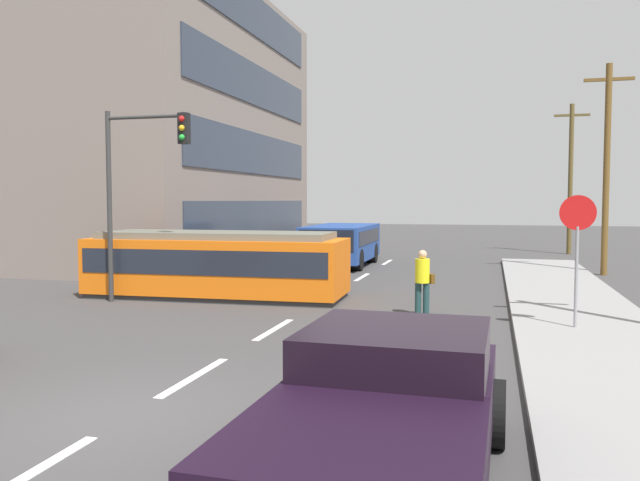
{
  "coord_description": "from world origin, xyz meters",
  "views": [
    {
      "loc": [
        4.68,
        -7.48,
        2.91
      ],
      "look_at": [
        0.09,
        9.65,
        1.79
      ],
      "focal_mm": 35.93,
      "sensor_mm": 36.0,
      "label": 1
    }
  ],
  "objects_px": {
    "city_bus": "(341,242)",
    "parked_sedan_furthest": "(307,242)",
    "pedestrian_crossing": "(423,279)",
    "parked_sedan_far": "(263,251)",
    "parked_sedan_mid": "(199,262)",
    "stop_sign": "(577,233)",
    "traffic_light_mast": "(139,170)",
    "streetcar_tram": "(217,263)",
    "utility_pole_mid": "(607,166)",
    "pickup_truck_parked": "(387,412)",
    "utility_pole_far": "(571,176)"
  },
  "relations": [
    {
      "from": "traffic_light_mast",
      "to": "parked_sedan_furthest",
      "type": "bearing_deg",
      "value": 90.35
    },
    {
      "from": "city_bus",
      "to": "stop_sign",
      "type": "relative_size",
      "value": 2.02
    },
    {
      "from": "city_bus",
      "to": "parked_sedan_furthest",
      "type": "height_order",
      "value": "city_bus"
    },
    {
      "from": "pedestrian_crossing",
      "to": "city_bus",
      "type": "bearing_deg",
      "value": 112.45
    },
    {
      "from": "stop_sign",
      "to": "utility_pole_far",
      "type": "bearing_deg",
      "value": 84.11
    },
    {
      "from": "parked_sedan_far",
      "to": "pedestrian_crossing",
      "type": "bearing_deg",
      "value": -53.51
    },
    {
      "from": "pedestrian_crossing",
      "to": "utility_pole_mid",
      "type": "distance_m",
      "value": 12.65
    },
    {
      "from": "parked_sedan_furthest",
      "to": "parked_sedan_mid",
      "type": "bearing_deg",
      "value": -93.76
    },
    {
      "from": "pickup_truck_parked",
      "to": "parked_sedan_far",
      "type": "bearing_deg",
      "value": 113.18
    },
    {
      "from": "pedestrian_crossing",
      "to": "utility_pole_mid",
      "type": "xyz_separation_m",
      "value": [
        5.88,
        10.7,
        3.29
      ]
    },
    {
      "from": "city_bus",
      "to": "parked_sedan_far",
      "type": "height_order",
      "value": "city_bus"
    },
    {
      "from": "city_bus",
      "to": "traffic_light_mast",
      "type": "height_order",
      "value": "traffic_light_mast"
    },
    {
      "from": "pickup_truck_parked",
      "to": "utility_pole_far",
      "type": "xyz_separation_m",
      "value": [
        5.04,
        30.45,
        3.4
      ]
    },
    {
      "from": "pickup_truck_parked",
      "to": "traffic_light_mast",
      "type": "relative_size",
      "value": 0.93
    },
    {
      "from": "parked_sedan_furthest",
      "to": "traffic_light_mast",
      "type": "relative_size",
      "value": 0.81
    },
    {
      "from": "parked_sedan_mid",
      "to": "pedestrian_crossing",
      "type": "bearing_deg",
      "value": -32.45
    },
    {
      "from": "streetcar_tram",
      "to": "utility_pole_mid",
      "type": "height_order",
      "value": "utility_pole_mid"
    },
    {
      "from": "pickup_truck_parked",
      "to": "parked_sedan_mid",
      "type": "relative_size",
      "value": 1.18
    },
    {
      "from": "traffic_light_mast",
      "to": "city_bus",
      "type": "bearing_deg",
      "value": 74.71
    },
    {
      "from": "streetcar_tram",
      "to": "stop_sign",
      "type": "bearing_deg",
      "value": -16.28
    },
    {
      "from": "streetcar_tram",
      "to": "city_bus",
      "type": "height_order",
      "value": "streetcar_tram"
    },
    {
      "from": "stop_sign",
      "to": "pedestrian_crossing",
      "type": "bearing_deg",
      "value": 160.53
    },
    {
      "from": "city_bus",
      "to": "parked_sedan_mid",
      "type": "height_order",
      "value": "city_bus"
    },
    {
      "from": "traffic_light_mast",
      "to": "utility_pole_far",
      "type": "distance_m",
      "value": 24.74
    },
    {
      "from": "parked_sedan_furthest",
      "to": "parked_sedan_far",
      "type": "bearing_deg",
      "value": -93.32
    },
    {
      "from": "stop_sign",
      "to": "traffic_light_mast",
      "type": "relative_size",
      "value": 0.53
    },
    {
      "from": "city_bus",
      "to": "parked_sedan_mid",
      "type": "bearing_deg",
      "value": -124.02
    },
    {
      "from": "utility_pole_mid",
      "to": "streetcar_tram",
      "type": "bearing_deg",
      "value": -143.3
    },
    {
      "from": "parked_sedan_mid",
      "to": "traffic_light_mast",
      "type": "bearing_deg",
      "value": -81.07
    },
    {
      "from": "utility_pole_mid",
      "to": "traffic_light_mast",
      "type": "bearing_deg",
      "value": -142.28
    },
    {
      "from": "parked_sedan_far",
      "to": "utility_pole_mid",
      "type": "distance_m",
      "value": 14.71
    },
    {
      "from": "streetcar_tram",
      "to": "pickup_truck_parked",
      "type": "xyz_separation_m",
      "value": [
        6.95,
        -11.39,
        -0.22
      ]
    },
    {
      "from": "parked_sedan_far",
      "to": "city_bus",
      "type": "bearing_deg",
      "value": 3.68
    },
    {
      "from": "pedestrian_crossing",
      "to": "parked_sedan_far",
      "type": "height_order",
      "value": "pedestrian_crossing"
    },
    {
      "from": "traffic_light_mast",
      "to": "utility_pole_mid",
      "type": "bearing_deg",
      "value": 37.72
    },
    {
      "from": "pedestrian_crossing",
      "to": "utility_pole_far",
      "type": "relative_size",
      "value": 0.21
    },
    {
      "from": "pickup_truck_parked",
      "to": "streetcar_tram",
      "type": "bearing_deg",
      "value": 121.4
    },
    {
      "from": "parked_sedan_far",
      "to": "traffic_light_mast",
      "type": "relative_size",
      "value": 0.77
    },
    {
      "from": "city_bus",
      "to": "utility_pole_far",
      "type": "relative_size",
      "value": 0.72
    },
    {
      "from": "stop_sign",
      "to": "utility_pole_mid",
      "type": "distance_m",
      "value": 12.33
    },
    {
      "from": "parked_sedan_furthest",
      "to": "pedestrian_crossing",
      "type": "bearing_deg",
      "value": -65.06
    },
    {
      "from": "stop_sign",
      "to": "utility_pole_mid",
      "type": "relative_size",
      "value": 0.36
    },
    {
      "from": "utility_pole_mid",
      "to": "pickup_truck_parked",
      "type": "bearing_deg",
      "value": -104.32
    },
    {
      "from": "pickup_truck_parked",
      "to": "parked_sedan_furthest",
      "type": "relative_size",
      "value": 1.15
    },
    {
      "from": "parked_sedan_mid",
      "to": "parked_sedan_furthest",
      "type": "bearing_deg",
      "value": 86.24
    },
    {
      "from": "stop_sign",
      "to": "utility_pole_far",
      "type": "relative_size",
      "value": 0.36
    },
    {
      "from": "streetcar_tram",
      "to": "pickup_truck_parked",
      "type": "height_order",
      "value": "streetcar_tram"
    },
    {
      "from": "parked_sedan_furthest",
      "to": "traffic_light_mast",
      "type": "bearing_deg",
      "value": -89.65
    },
    {
      "from": "city_bus",
      "to": "utility_pole_far",
      "type": "height_order",
      "value": "utility_pole_far"
    },
    {
      "from": "pickup_truck_parked",
      "to": "stop_sign",
      "type": "relative_size",
      "value": 1.75
    }
  ]
}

